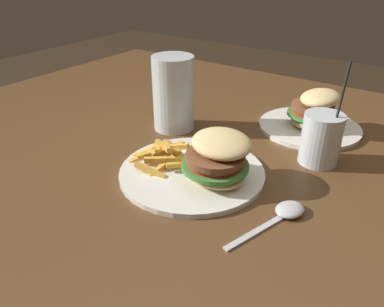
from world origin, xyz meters
name	(u,v)px	position (x,y,z in m)	size (l,w,h in m)	color
dining_table	(191,197)	(0.00, 0.00, 0.66)	(1.47, 1.27, 0.76)	brown
meal_plate_near	(203,164)	(0.07, -0.06, 0.80)	(0.27, 0.27, 0.10)	white
beer_glass	(173,94)	(-0.11, 0.09, 0.85)	(0.10, 0.10, 0.17)	silver
juice_glass	(321,140)	(0.22, 0.12, 0.81)	(0.08, 0.08, 0.20)	silver
spoon	(286,212)	(0.24, -0.08, 0.77)	(0.07, 0.17, 0.01)	silver
meal_plate_far	(312,116)	(0.16, 0.27, 0.80)	(0.24, 0.24, 0.10)	white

